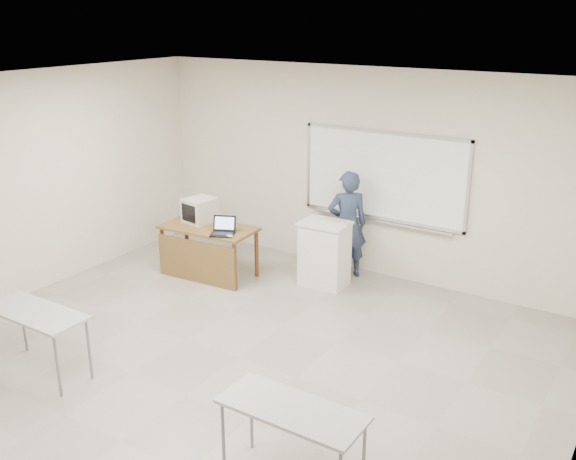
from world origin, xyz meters
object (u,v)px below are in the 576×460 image
Objects in this scene: laptop at (225,230)px; presenter at (347,225)px; keyboard at (335,221)px; crt_monitor at (200,210)px; whiteboard at (383,177)px; podium at (324,254)px; instructor_desk at (204,243)px; mouse at (230,236)px.

laptop is 1.76m from presenter.
laptop reaches higher than keyboard.
crt_monitor is at bearing -15.40° from presenter.
whiteboard reaches higher than presenter.
podium is at bearing 24.34° from crt_monitor.
instructor_desk is 1.75m from podium.
instructor_desk is at bearing -157.91° from podium.
keyboard is 0.41m from presenter.
laptop reaches higher than mouse.
laptop is (0.40, -0.01, 0.27)m from instructor_desk.
instructor_desk is at bearing 153.58° from laptop.
podium is at bearing 6.71° from laptop.
whiteboard reaches higher than instructor_desk.
instructor_desk is 0.87× the size of presenter.
podium reaches higher than instructor_desk.
laptop is 0.17m from mouse.
laptop is (0.65, -0.25, -0.12)m from crt_monitor.
podium is (1.60, 0.71, -0.07)m from instructor_desk.
whiteboard reaches higher than podium.
keyboard is (1.97, 0.55, 0.02)m from crt_monitor.
instructor_desk is at bearing -144.84° from whiteboard.
laptop is at bearing -11.12° from crt_monitor.
laptop reaches higher than podium.
podium is at bearing 35.69° from presenter.
whiteboard is 2.36m from laptop.
whiteboard reaches higher than mouse.
crt_monitor is 0.88m from mouse.
podium is at bearing -123.07° from whiteboard.
laptop is 3.09× the size of mouse.
whiteboard is at bearing 60.82° from keyboard.
keyboard is (-0.38, -0.69, -0.53)m from whiteboard.
whiteboard is at bearing 177.62° from presenter.
mouse is 0.07× the size of presenter.
whiteboard is 0.95m from keyboard.
whiteboard is 1.56× the size of presenter.
crt_monitor is at bearing -164.49° from keyboard.
instructor_desk is 0.48m from laptop.
podium is 0.50m from keyboard.
laptop is 0.74× the size of keyboard.
instructor_desk is 4.32× the size of laptop.
keyboard is at bearing 48.37° from mouse.
crt_monitor is 0.71m from laptop.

